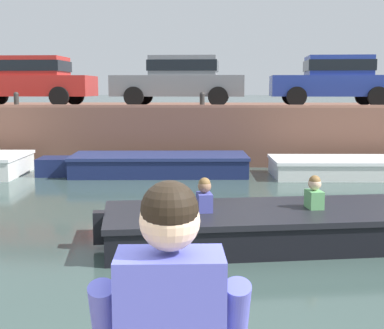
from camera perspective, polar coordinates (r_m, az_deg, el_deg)
name	(u,v)px	position (r m, az deg, el deg)	size (l,w,h in m)	color
ground_plane	(194,223)	(8.98, 0.19, -6.29)	(400.00, 400.00, 0.00)	#384C47
far_quay_wall	(203,130)	(18.25, 1.16, 3.73)	(60.00, 6.00, 1.70)	brown
far_wall_coping	(201,106)	(15.32, 1.00, 6.24)	(60.00, 0.24, 0.08)	#925F4C
boat_moored_central_navy	(151,165)	(14.00, -4.39, -0.01)	(5.48, 1.96, 0.54)	navy
boat_moored_east_white	(384,167)	(14.53, 19.77, -0.30)	(6.26, 1.98, 0.47)	white
motorboat_passing	(282,225)	(7.93, 9.54, -6.42)	(5.74, 2.47, 0.99)	black
car_leftmost_red	(29,79)	(17.99, -17.03, 8.73)	(4.25, 1.98, 1.54)	#B2231E
car_left_inner_grey	(181,79)	(17.05, -1.22, 9.13)	(4.19, 2.08, 1.54)	slate
car_centre_blue	(335,79)	(17.45, 14.97, 8.83)	(3.91, 2.02, 1.54)	#233893
mooring_bollard_west	(16,99)	(16.45, -18.23, 6.66)	(0.15, 0.15, 0.45)	#2D2B28
mooring_bollard_mid	(202,99)	(15.45, 1.09, 6.99)	(0.15, 0.15, 0.45)	#2D2B28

